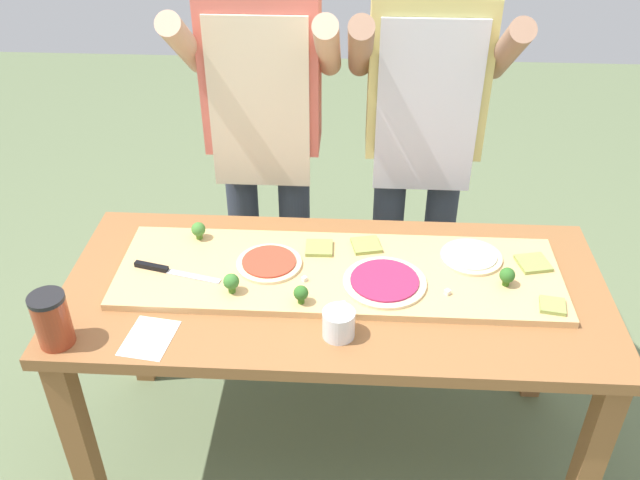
# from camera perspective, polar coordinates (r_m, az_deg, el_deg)

# --- Properties ---
(ground_plane) EXTENTS (8.00, 8.00, 0.00)m
(ground_plane) POSITION_cam_1_polar(r_m,az_deg,el_deg) (2.61, 1.03, -16.58)
(ground_plane) COLOR #60704C
(prep_table) EXTENTS (1.64, 0.73, 0.74)m
(prep_table) POSITION_cam_1_polar(r_m,az_deg,el_deg) (2.15, 1.21, -5.86)
(prep_table) COLOR brown
(prep_table) RESTS_ON ground
(cutting_board) EXTENTS (1.35, 0.41, 0.02)m
(cutting_board) POSITION_cam_1_polar(r_m,az_deg,el_deg) (2.11, 1.55, -2.74)
(cutting_board) COLOR tan
(cutting_board) RESTS_ON prep_table
(chefs_knife) EXTENTS (0.28, 0.09, 0.02)m
(chefs_knife) POSITION_cam_1_polar(r_m,az_deg,el_deg) (2.15, -12.73, -2.42)
(chefs_knife) COLOR #B7BABF
(chefs_knife) RESTS_ON cutting_board
(pizza_whole_beet_magenta) EXTENTS (0.25, 0.25, 0.02)m
(pizza_whole_beet_magenta) POSITION_cam_1_polar(r_m,az_deg,el_deg) (2.05, 5.37, -3.46)
(pizza_whole_beet_magenta) COLOR beige
(pizza_whole_beet_magenta) RESTS_ON cutting_board
(pizza_whole_tomato_red) EXTENTS (0.20, 0.20, 0.02)m
(pizza_whole_tomato_red) POSITION_cam_1_polar(r_m,az_deg,el_deg) (2.13, -4.24, -1.90)
(pizza_whole_tomato_red) COLOR beige
(pizza_whole_tomato_red) RESTS_ON cutting_board
(pizza_whole_white_garlic) EXTENTS (0.19, 0.19, 0.02)m
(pizza_whole_white_garlic) POSITION_cam_1_polar(r_m,az_deg,el_deg) (2.20, 12.43, -1.35)
(pizza_whole_white_garlic) COLOR beige
(pizza_whole_white_garlic) RESTS_ON cutting_board
(pizza_slice_far_left) EXTENTS (0.11, 0.11, 0.01)m
(pizza_slice_far_left) POSITION_cam_1_polar(r_m,az_deg,el_deg) (2.22, 17.26, -1.85)
(pizza_slice_far_left) COLOR #899E4C
(pizza_slice_far_left) RESTS_ON cutting_board
(pizza_slice_near_right) EXTENTS (0.10, 0.10, 0.01)m
(pizza_slice_near_right) POSITION_cam_1_polar(r_m,az_deg,el_deg) (2.20, 3.85, -0.43)
(pizza_slice_near_right) COLOR #899E4C
(pizza_slice_near_right) RESTS_ON cutting_board
(pizza_slice_far_right) EXTENTS (0.09, 0.09, 0.01)m
(pizza_slice_far_right) POSITION_cam_1_polar(r_m,az_deg,el_deg) (2.19, -0.07, -0.66)
(pizza_slice_far_right) COLOR #899E4C
(pizza_slice_far_right) RESTS_ON cutting_board
(pizza_slice_near_left) EXTENTS (0.08, 0.08, 0.01)m
(pizza_slice_near_left) POSITION_cam_1_polar(r_m,az_deg,el_deg) (2.07, 18.72, -5.17)
(pizza_slice_near_left) COLOR #899E4C
(pizza_slice_near_left) RESTS_ON cutting_board
(broccoli_floret_back_right) EXTENTS (0.04, 0.04, 0.06)m
(broccoli_floret_back_right) POSITION_cam_1_polar(r_m,az_deg,el_deg) (1.96, -1.59, -4.45)
(broccoli_floret_back_right) COLOR #366618
(broccoli_floret_back_right) RESTS_ON cutting_board
(broccoli_floret_back_mid) EXTENTS (0.05, 0.05, 0.06)m
(broccoli_floret_back_mid) POSITION_cam_1_polar(r_m,az_deg,el_deg) (2.01, -7.37, -3.48)
(broccoli_floret_back_mid) COLOR #3F7220
(broccoli_floret_back_mid) RESTS_ON cutting_board
(broccoli_floret_back_left) EXTENTS (0.05, 0.05, 0.06)m
(broccoli_floret_back_left) POSITION_cam_1_polar(r_m,az_deg,el_deg) (2.10, 15.27, -2.92)
(broccoli_floret_back_left) COLOR #366618
(broccoli_floret_back_left) RESTS_ON cutting_board
(broccoli_floret_center_left) EXTENTS (0.05, 0.05, 0.06)m
(broccoli_floret_center_left) POSITION_cam_1_polar(r_m,az_deg,el_deg) (2.26, -10.04, 0.85)
(broccoli_floret_center_left) COLOR #487A23
(broccoli_floret_center_left) RESTS_ON cutting_board
(cheese_crumble_a) EXTENTS (0.02, 0.02, 0.01)m
(cheese_crumble_a) POSITION_cam_1_polar(r_m,az_deg,el_deg) (1.97, 1.91, -5.36)
(cheese_crumble_a) COLOR white
(cheese_crumble_a) RESTS_ON cutting_board
(cheese_crumble_b) EXTENTS (0.02, 0.02, 0.01)m
(cheese_crumble_b) POSITION_cam_1_polar(r_m,az_deg,el_deg) (2.04, 10.53, -4.27)
(cheese_crumble_b) COLOR silver
(cheese_crumble_b) RESTS_ON cutting_board
(cheese_crumble_c) EXTENTS (0.02, 0.02, 0.01)m
(cheese_crumble_c) POSITION_cam_1_polar(r_m,az_deg,el_deg) (2.06, -1.30, -3.24)
(cheese_crumble_c) COLOR white
(cheese_crumble_c) RESTS_ON cutting_board
(flour_cup) EXTENTS (0.09, 0.09, 0.08)m
(flour_cup) POSITION_cam_1_polar(r_m,az_deg,el_deg) (1.89, 1.55, -7.06)
(flour_cup) COLOR white
(flour_cup) RESTS_ON prep_table
(sauce_jar) EXTENTS (0.10, 0.10, 0.16)m
(sauce_jar) POSITION_cam_1_polar(r_m,az_deg,el_deg) (1.97, -21.34, -6.18)
(sauce_jar) COLOR #99381E
(sauce_jar) RESTS_ON prep_table
(recipe_note) EXTENTS (0.15, 0.18, 0.00)m
(recipe_note) POSITION_cam_1_polar(r_m,az_deg,el_deg) (1.96, -13.97, -7.89)
(recipe_note) COLOR white
(recipe_note) RESTS_ON prep_table
(cook_left) EXTENTS (0.54, 0.39, 1.67)m
(cook_left) POSITION_cam_1_polar(r_m,az_deg,el_deg) (2.49, -4.68, 9.93)
(cook_left) COLOR #333847
(cook_left) RESTS_ON ground
(cook_right) EXTENTS (0.54, 0.39, 1.67)m
(cook_right) POSITION_cam_1_polar(r_m,az_deg,el_deg) (2.48, 8.56, 9.55)
(cook_right) COLOR #333847
(cook_right) RESTS_ON ground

